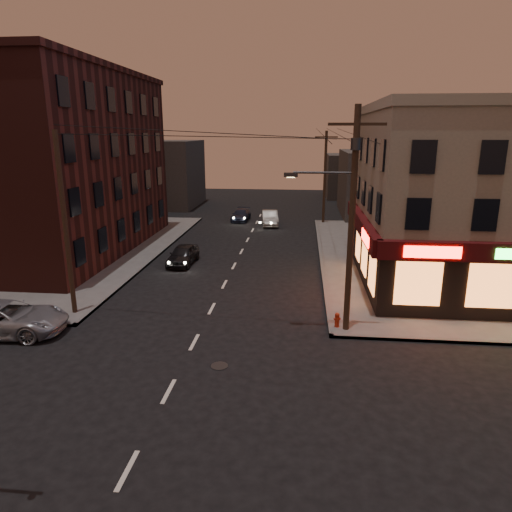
# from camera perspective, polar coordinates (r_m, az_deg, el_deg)

# --- Properties ---
(ground) EXTENTS (120.00, 120.00, 0.00)m
(ground) POSITION_cam_1_polar(r_m,az_deg,el_deg) (17.43, -10.87, -16.28)
(ground) COLOR black
(ground) RESTS_ON ground
(sidewalk_ne) EXTENTS (24.00, 28.00, 0.15)m
(sidewalk_ne) POSITION_cam_1_polar(r_m,az_deg,el_deg) (36.88, 26.88, -0.49)
(sidewalk_ne) COLOR #514F4C
(sidewalk_ne) RESTS_ON ground
(sidewalk_nw) EXTENTS (24.00, 28.00, 0.15)m
(sidewalk_nw) POSITION_cam_1_polar(r_m,az_deg,el_deg) (41.14, -27.74, 0.89)
(sidewalk_nw) COLOR #514F4C
(sidewalk_nw) RESTS_ON ground
(pizza_building) EXTENTS (15.85, 12.85, 10.50)m
(pizza_building) POSITION_cam_1_polar(r_m,az_deg,el_deg) (30.06, 28.06, 6.43)
(pizza_building) COLOR gray
(pizza_building) RESTS_ON sidewalk_ne
(brick_apartment) EXTENTS (12.00, 20.00, 13.00)m
(brick_apartment) POSITION_cam_1_polar(r_m,az_deg,el_deg) (38.36, -24.52, 10.35)
(brick_apartment) COLOR #401814
(brick_apartment) RESTS_ON sidewalk_nw
(bg_building_ne_a) EXTENTS (10.00, 12.00, 7.00)m
(bg_building_ne_a) POSITION_cam_1_polar(r_m,az_deg,el_deg) (53.30, 16.10, 8.71)
(bg_building_ne_a) COLOR #3F3D3A
(bg_building_ne_a) RESTS_ON ground
(bg_building_nw) EXTENTS (9.00, 10.00, 8.00)m
(bg_building_nw) POSITION_cam_1_polar(r_m,az_deg,el_deg) (59.08, -11.75, 10.06)
(bg_building_nw) COLOR #3F3D3A
(bg_building_nw) RESTS_ON ground
(bg_building_ne_b) EXTENTS (8.00, 8.00, 6.00)m
(bg_building_ne_b) POSITION_cam_1_polar(r_m,az_deg,el_deg) (66.86, 12.30, 9.74)
(bg_building_ne_b) COLOR #3F3D3A
(bg_building_ne_b) RESTS_ON ground
(utility_pole_main) EXTENTS (4.20, 0.44, 10.00)m
(utility_pole_main) POSITION_cam_1_polar(r_m,az_deg,el_deg) (20.35, 11.63, 5.67)
(utility_pole_main) COLOR #382619
(utility_pole_main) RESTS_ON sidewalk_ne
(utility_pole_far) EXTENTS (0.26, 0.26, 9.00)m
(utility_pole_far) POSITION_cam_1_polar(r_m,az_deg,el_deg) (46.43, 8.60, 9.67)
(utility_pole_far) COLOR #382619
(utility_pole_far) RESTS_ON sidewalk_ne
(utility_pole_west) EXTENTS (0.24, 0.24, 9.00)m
(utility_pole_west) POSITION_cam_1_polar(r_m,az_deg,el_deg) (24.02, -22.73, 3.54)
(utility_pole_west) COLOR #382619
(utility_pole_west) RESTS_ON sidewalk_nw
(suv_cross) EXTENTS (5.68, 2.98, 1.52)m
(suv_cross) POSITION_cam_1_polar(r_m,az_deg,el_deg) (24.07, -28.85, -6.85)
(suv_cross) COLOR gray
(suv_cross) RESTS_ON ground
(sedan_near) EXTENTS (1.77, 4.06, 1.36)m
(sedan_near) POSITION_cam_1_polar(r_m,az_deg,el_deg) (32.52, -9.11, 0.17)
(sedan_near) COLOR black
(sedan_near) RESTS_ON ground
(sedan_mid) EXTENTS (2.02, 4.52, 1.44)m
(sedan_mid) POSITION_cam_1_polar(r_m,az_deg,el_deg) (45.74, 1.75, 4.78)
(sedan_mid) COLOR gray
(sedan_mid) RESTS_ON ground
(sedan_far) EXTENTS (1.83, 4.17, 1.19)m
(sedan_far) POSITION_cam_1_polar(r_m,az_deg,el_deg) (48.05, -1.90, 5.14)
(sedan_far) COLOR black
(sedan_far) RESTS_ON ground
(fire_hydrant) EXTENTS (0.32, 0.32, 0.71)m
(fire_hydrant) POSITION_cam_1_polar(r_m,az_deg,el_deg) (21.97, 10.10, -7.77)
(fire_hydrant) COLOR #A0220E
(fire_hydrant) RESTS_ON sidewalk_ne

